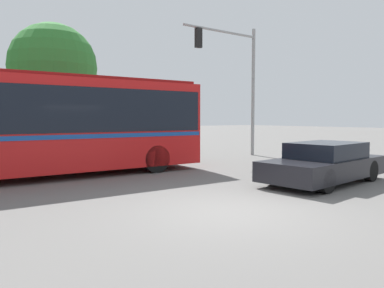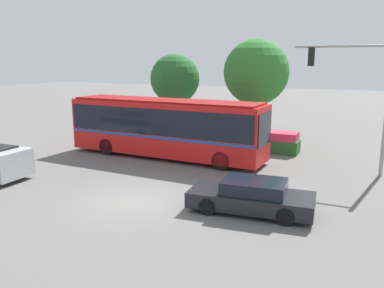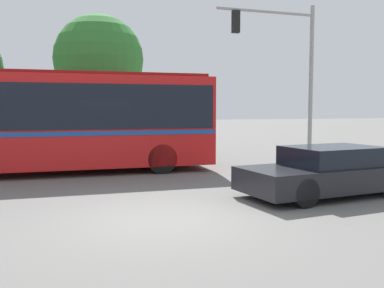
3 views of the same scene
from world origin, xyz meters
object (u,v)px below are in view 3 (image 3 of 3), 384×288
at_px(sedan_foreground, 330,172).
at_px(street_tree_centre, 99,60).
at_px(traffic_light_pole, 290,59).
at_px(city_bus, 37,117).

bearing_deg(sedan_foreground, street_tree_centre, -79.47).
bearing_deg(traffic_light_pole, street_tree_centre, -42.36).
bearing_deg(sedan_foreground, traffic_light_pole, -119.70).
bearing_deg(street_tree_centre, sedan_foreground, -73.83).
distance_m(city_bus, sedan_foreground, 9.39).
distance_m(sedan_foreground, traffic_light_pole, 8.83).
relative_size(traffic_light_pole, street_tree_centre, 0.94).
bearing_deg(city_bus, traffic_light_pole, 8.47).
distance_m(traffic_light_pole, street_tree_centre, 9.93).
height_order(traffic_light_pole, street_tree_centre, street_tree_centre).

